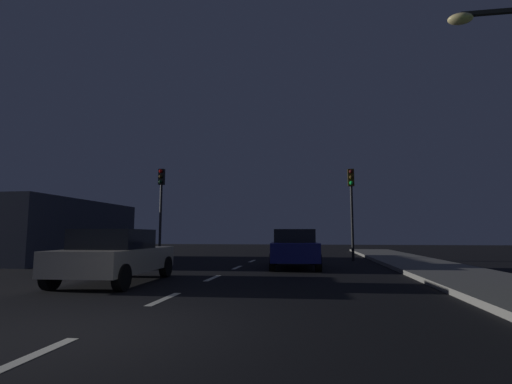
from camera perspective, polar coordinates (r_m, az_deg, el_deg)
The scene contains 12 objects.
ground_plane at distance 12.43m, azimuth -5.84°, elevation -12.51°, with size 80.00×80.00×0.00m, color black.
sidewalk_curb_right at distance 12.84m, azimuth 29.39°, elevation -11.20°, with size 3.00×40.00×0.15m, color gray.
lane_stripe_nearest at distance 5.03m, azimuth -31.39°, elevation -20.66°, with size 0.16×1.60×0.01m, color silver.
lane_stripe_second at distance 8.28m, azimuth -13.68°, elevation -15.41°, with size 0.16×1.60×0.01m, color silver.
lane_stripe_third at distance 11.86m, azimuth -6.57°, elevation -12.78°, with size 0.16×1.60×0.01m, color silver.
lane_stripe_fourth at distance 15.54m, azimuth -2.86°, elevation -11.31°, with size 0.16×1.60×0.01m, color silver.
lane_stripe_fifth at distance 19.27m, azimuth -0.59°, elevation -10.38°, with size 0.16×1.60×0.01m, color silver.
traffic_signal_left at distance 21.90m, azimuth -14.16°, elevation -0.51°, with size 0.32×0.38×5.03m.
traffic_signal_right at distance 20.29m, azimuth 14.22°, elevation -0.56°, with size 0.32×0.38×4.75m.
car_stopped_ahead at distance 15.39m, azimuth 5.79°, elevation -8.43°, with size 2.12×4.45×1.53m.
car_adjacent_lane at distance 11.24m, azimuth -20.42°, elevation -8.96°, with size 2.16×4.23×1.46m.
storefront_left at distance 22.47m, azimuth -29.27°, elevation -5.14°, with size 5.37×8.95×3.03m, color #333847.
Camera 1 is at (3.05, -4.98, 1.31)m, focal length 26.49 mm.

